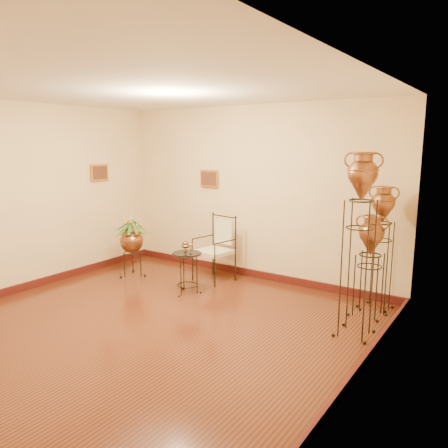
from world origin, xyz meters
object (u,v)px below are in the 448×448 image
Objects in this scene: amphora_mid at (380,248)px; side_table at (187,272)px; planter_urn at (132,239)px; armchair at (214,249)px; amphora_tall at (359,244)px.

side_table is (-2.51, -0.92, -0.53)m from amphora_mid.
armchair is (1.30, 0.55, -0.11)m from planter_urn.
amphora_mid is 2.15× the size of side_table.
amphora_tall reaches higher than side_table.
side_table is at bearing -7.54° from planter_urn.
armchair is 1.34× the size of side_table.
planter_urn is at bearing 172.46° from side_table.
planter_urn is 1.41m from armchair.
amphora_tall is 1.87× the size of planter_urn.
amphora_tall is at bearing -3.05° from planter_urn.
planter_urn is (-3.83, -0.75, -0.21)m from amphora_mid.
amphora_tall is 2.03× the size of armchair.
amphora_mid is (0.00, 0.95, -0.24)m from amphora_tall.
amphora_tall is at bearing -0.65° from side_table.
planter_urn is 1.37m from side_table.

